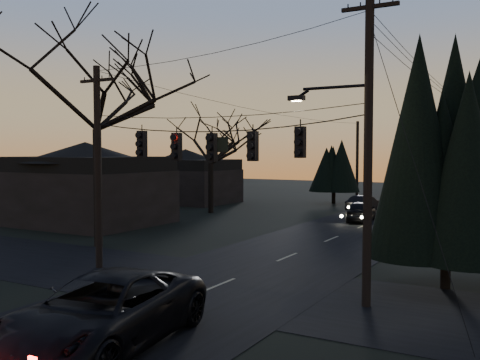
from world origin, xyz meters
The scene contains 16 objects.
main_road centered at (0.00, 20.00, 0.01)m, with size 8.00×120.00×0.02m, color black.
cross_road centered at (0.00, 10.00, 0.01)m, with size 60.00×7.00×0.02m, color black.
utility_pole_right centered at (5.50, 10.00, 0.00)m, with size 5.00×0.30×10.00m, color black, non-canonical shape.
utility_pole_left centered at (-6.00, 10.00, 0.00)m, with size 1.80×0.30×8.50m, color black, non-canonical shape.
utility_pole_far_r centered at (5.50, 38.00, 0.00)m, with size 1.80×0.30×8.50m, color black, non-canonical shape.
utility_pole_far_l centered at (-6.00, 46.00, 0.00)m, with size 0.30×0.30×8.00m, color black, non-canonical shape.
span_signal_assembly centered at (-0.24, 10.00, 5.17)m, with size 11.50×0.44×1.68m.
bare_tree_left centered at (-9.84, 13.87, 8.51)m, with size 8.97×8.97×12.17m.
evergreen_right centered at (7.33, 13.62, 4.73)m, with size 4.32×4.32×8.27m.
bare_tree_dist centered at (-13.01, 29.67, 5.57)m, with size 6.94×6.94×7.97m.
evergreen_dist centered at (-7.06, 42.09, 3.44)m, with size 3.64×3.64×5.70m.
house_left_near centered at (-17.00, 20.00, 2.80)m, with size 10.00×8.00×5.60m.
house_left_far centered at (-20.00, 36.00, 2.60)m, with size 9.00×7.00×5.20m.
suv_near centered at (0.80, 3.22, 0.90)m, with size 2.99×6.49×1.80m, color black.
sedan_oncoming_a centered at (-0.80, 30.30, 0.74)m, with size 1.75×4.34×1.48m, color black.
sedan_oncoming_b centered at (-2.43, 36.57, 0.66)m, with size 1.39×3.98×1.31m, color black.
Camera 1 is at (10.28, -6.55, 4.92)m, focal length 40.00 mm.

